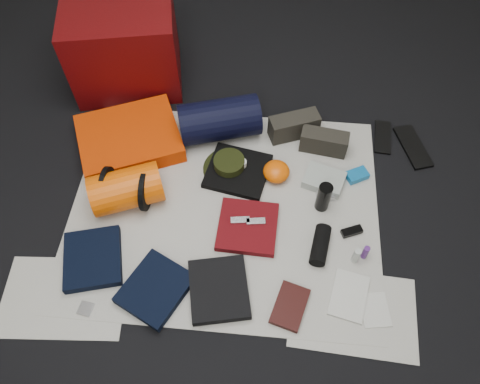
# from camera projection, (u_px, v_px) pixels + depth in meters

# --- Properties ---
(floor) EXTENTS (4.50, 4.50, 0.02)m
(floor) POSITION_uv_depth(u_px,v_px,m) (225.00, 210.00, 2.47)
(floor) COLOR black
(floor) RESTS_ON ground
(newspaper_mat) EXTENTS (1.60, 1.30, 0.01)m
(newspaper_mat) POSITION_uv_depth(u_px,v_px,m) (225.00, 208.00, 2.46)
(newspaper_mat) COLOR silver
(newspaper_mat) RESTS_ON floor
(newspaper_sheet_front_left) EXTENTS (0.61, 0.44, 0.00)m
(newspaper_sheet_front_left) POSITION_uv_depth(u_px,v_px,m) (64.00, 297.00, 2.20)
(newspaper_sheet_front_left) COLOR silver
(newspaper_sheet_front_left) RESTS_ON floor
(newspaper_sheet_front_right) EXTENTS (0.60, 0.43, 0.00)m
(newspaper_sheet_front_right) POSITION_uv_depth(u_px,v_px,m) (353.00, 312.00, 2.16)
(newspaper_sheet_front_right) COLOR silver
(newspaper_sheet_front_right) RESTS_ON floor
(red_cabinet) EXTENTS (0.71, 0.63, 0.52)m
(red_cabinet) POSITION_uv_depth(u_px,v_px,m) (124.00, 45.00, 2.77)
(red_cabinet) COLOR #500507
(red_cabinet) RESTS_ON floor
(sleeping_pad) EXTENTS (0.68, 0.63, 0.10)m
(sleeping_pad) POSITION_uv_depth(u_px,v_px,m) (129.00, 138.00, 2.65)
(sleeping_pad) COLOR #D03502
(sleeping_pad) RESTS_ON newspaper_mat
(stuff_sack) EXTENTS (0.41, 0.33, 0.21)m
(stuff_sack) POSITION_uv_depth(u_px,v_px,m) (127.00, 189.00, 2.39)
(stuff_sack) COLOR #DD5003
(stuff_sack) RESTS_ON newspaper_mat
(sack_strap_left) EXTENTS (0.02, 0.22, 0.22)m
(sack_strap_left) POSITION_uv_depth(u_px,v_px,m) (107.00, 187.00, 2.40)
(sack_strap_left) COLOR black
(sack_strap_left) RESTS_ON newspaper_mat
(sack_strap_right) EXTENTS (0.03, 0.22, 0.22)m
(sack_strap_right) POSITION_uv_depth(u_px,v_px,m) (146.00, 190.00, 2.39)
(sack_strap_right) COLOR black
(sack_strap_right) RESTS_ON newspaper_mat
(navy_duffel) EXTENTS (0.50, 0.36, 0.23)m
(navy_duffel) POSITION_uv_depth(u_px,v_px,m) (219.00, 120.00, 2.63)
(navy_duffel) COLOR black
(navy_duffel) RESTS_ON newspaper_mat
(boonie_brim) EXTENTS (0.36, 0.36, 0.01)m
(boonie_brim) POSITION_uv_depth(u_px,v_px,m) (229.00, 169.00, 2.59)
(boonie_brim) COLOR black
(boonie_brim) RESTS_ON newspaper_mat
(boonie_crown) EXTENTS (0.17, 0.17, 0.07)m
(boonie_crown) POSITION_uv_depth(u_px,v_px,m) (229.00, 164.00, 2.55)
(boonie_crown) COLOR black
(boonie_crown) RESTS_ON boonie_brim
(hiking_boot_left) EXTENTS (0.30, 0.20, 0.14)m
(hiking_boot_left) POSITION_uv_depth(u_px,v_px,m) (294.00, 126.00, 2.67)
(hiking_boot_left) COLOR #292720
(hiking_boot_left) RESTS_ON newspaper_mat
(hiking_boot_right) EXTENTS (0.27, 0.13, 0.13)m
(hiking_boot_right) POSITION_uv_depth(u_px,v_px,m) (324.00, 142.00, 2.61)
(hiking_boot_right) COLOR #292720
(hiking_boot_right) RESTS_ON newspaper_mat
(flip_flop_left) EXTENTS (0.11, 0.25, 0.01)m
(flip_flop_left) POSITION_uv_depth(u_px,v_px,m) (383.00, 137.00, 2.71)
(flip_flop_left) COLOR black
(flip_flop_left) RESTS_ON floor
(flip_flop_right) EXTENTS (0.20, 0.33, 0.02)m
(flip_flop_right) POSITION_uv_depth(u_px,v_px,m) (413.00, 147.00, 2.67)
(flip_flop_right) COLOR black
(flip_flop_right) RESTS_ON floor
(trousers_navy_a) EXTENTS (0.34, 0.37, 0.05)m
(trousers_navy_a) POSITION_uv_depth(u_px,v_px,m) (93.00, 259.00, 2.27)
(trousers_navy_a) COLOR black
(trousers_navy_a) RESTS_ON newspaper_mat
(trousers_navy_b) EXTENTS (0.37, 0.39, 0.05)m
(trousers_navy_b) POSITION_uv_depth(u_px,v_px,m) (155.00, 289.00, 2.19)
(trousers_navy_b) COLOR black
(trousers_navy_b) RESTS_ON newspaper_mat
(trousers_charcoal) EXTENTS (0.33, 0.36, 0.05)m
(trousers_charcoal) POSITION_uv_depth(u_px,v_px,m) (219.00, 289.00, 2.19)
(trousers_charcoal) COLOR black
(trousers_charcoal) RESTS_ON newspaper_mat
(black_tshirt) EXTENTS (0.38, 0.36, 0.03)m
(black_tshirt) POSITION_uv_depth(u_px,v_px,m) (238.00, 171.00, 2.56)
(black_tshirt) COLOR black
(black_tshirt) RESTS_ON newspaper_mat
(red_shirt) EXTENTS (0.31, 0.31, 0.04)m
(red_shirt) POSITION_uv_depth(u_px,v_px,m) (248.00, 227.00, 2.37)
(red_shirt) COLOR #57090D
(red_shirt) RESTS_ON newspaper_mat
(orange_stuff_sack) EXTENTS (0.19, 0.19, 0.09)m
(orange_stuff_sack) POSITION_uv_depth(u_px,v_px,m) (276.00, 171.00, 2.52)
(orange_stuff_sack) COLOR #DD5003
(orange_stuff_sack) RESTS_ON newspaper_mat
(first_aid_pouch) EXTENTS (0.25, 0.21, 0.05)m
(first_aid_pouch) POSITION_uv_depth(u_px,v_px,m) (324.00, 180.00, 2.52)
(first_aid_pouch) COLOR #929A92
(first_aid_pouch) RESTS_ON newspaper_mat
(water_bottle) EXTENTS (0.09, 0.09, 0.18)m
(water_bottle) POSITION_uv_depth(u_px,v_px,m) (324.00, 197.00, 2.39)
(water_bottle) COLOR black
(water_bottle) RESTS_ON newspaper_mat
(speaker) EXTENTS (0.11, 0.22, 0.08)m
(speaker) POSITION_uv_depth(u_px,v_px,m) (320.00, 245.00, 2.29)
(speaker) COLOR black
(speaker) RESTS_ON newspaper_mat
(compact_camera) EXTENTS (0.10, 0.07, 0.04)m
(compact_camera) POSITION_uv_depth(u_px,v_px,m) (325.00, 196.00, 2.48)
(compact_camera) COLOR #BCBDC2
(compact_camera) RESTS_ON newspaper_mat
(cyan_case) EXTENTS (0.14, 0.12, 0.04)m
(cyan_case) POSITION_uv_depth(u_px,v_px,m) (357.00, 175.00, 2.55)
(cyan_case) COLOR #0F5F98
(cyan_case) RESTS_ON newspaper_mat
(toiletry_purple) EXTENTS (0.04, 0.04, 0.09)m
(toiletry_purple) POSITION_uv_depth(u_px,v_px,m) (365.00, 252.00, 2.27)
(toiletry_purple) COLOR #502370
(toiletry_purple) RESTS_ON newspaper_mat
(toiletry_clear) EXTENTS (0.04, 0.04, 0.10)m
(toiletry_clear) POSITION_uv_depth(u_px,v_px,m) (356.00, 256.00, 2.25)
(toiletry_clear) COLOR #A9AEA9
(toiletry_clear) RESTS_ON newspaper_mat
(paperback_book) EXTENTS (0.19, 0.24, 0.03)m
(paperback_book) POSITION_uv_depth(u_px,v_px,m) (290.00, 306.00, 2.15)
(paperback_book) COLOR black
(paperback_book) RESTS_ON newspaper_mat
(map_booklet) EXTENTS (0.21, 0.27, 0.01)m
(map_booklet) POSITION_uv_depth(u_px,v_px,m) (349.00, 296.00, 2.19)
(map_booklet) COLOR #BABAB1
(map_booklet) RESTS_ON newspaper_mat
(map_printout) EXTENTS (0.15, 0.18, 0.01)m
(map_printout) POSITION_uv_depth(u_px,v_px,m) (375.00, 310.00, 2.16)
(map_printout) COLOR #BABAB1
(map_printout) RESTS_ON newspaper_mat
(sunglasses) EXTENTS (0.12, 0.08, 0.03)m
(sunglasses) POSITION_uv_depth(u_px,v_px,m) (352.00, 231.00, 2.36)
(sunglasses) COLOR black
(sunglasses) RESTS_ON newspaper_mat
(key_cluster) EXTENTS (0.07, 0.07, 0.01)m
(key_cluster) POSITION_uv_depth(u_px,v_px,m) (86.00, 309.00, 2.16)
(key_cluster) COLOR #BCBDC2
(key_cluster) RESTS_ON newspaper_mat
(tape_roll) EXTENTS (0.05, 0.05, 0.04)m
(tape_roll) POSITION_uv_depth(u_px,v_px,m) (242.00, 163.00, 2.55)
(tape_roll) COLOR silver
(tape_roll) RESTS_ON black_tshirt
(energy_bar_a) EXTENTS (0.10, 0.05, 0.01)m
(energy_bar_a) POSITION_uv_depth(u_px,v_px,m) (240.00, 220.00, 2.36)
(energy_bar_a) COLOR #BCBDC2
(energy_bar_a) RESTS_ON red_shirt
(energy_bar_b) EXTENTS (0.10, 0.05, 0.01)m
(energy_bar_b) POSITION_uv_depth(u_px,v_px,m) (256.00, 221.00, 2.36)
(energy_bar_b) COLOR #BCBDC2
(energy_bar_b) RESTS_ON red_shirt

